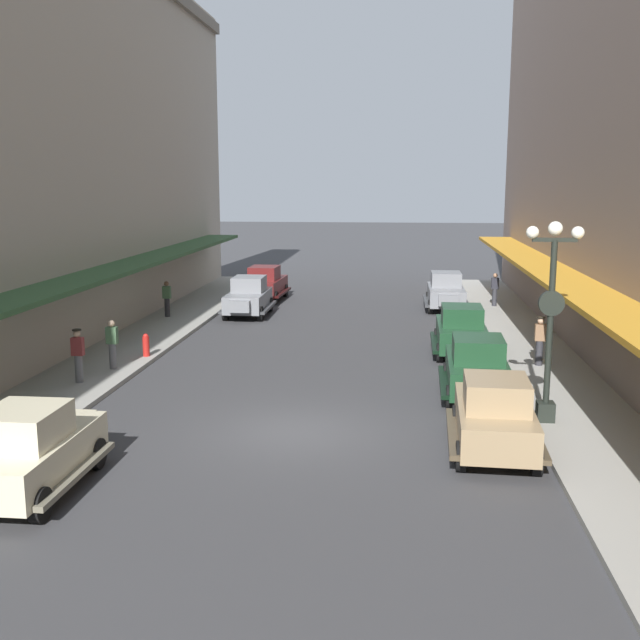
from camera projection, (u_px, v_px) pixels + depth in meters
name	position (u px, v px, depth m)	size (l,w,h in m)	color
ground_plane	(296.00, 431.00, 19.32)	(200.00, 200.00, 0.00)	#38383A
sidewalk_left	(15.00, 419.00, 20.08)	(3.00, 60.00, 0.15)	#99968E
sidewalk_right	(599.00, 439.00, 18.54)	(3.00, 60.00, 0.15)	#99968E
parked_car_0	(461.00, 329.00, 27.78)	(2.19, 4.28, 1.84)	#193D23
parked_car_1	(495.00, 413.00, 17.71)	(2.27, 4.31, 1.84)	#997F5B
parked_car_2	(265.00, 283.00, 40.55)	(2.29, 4.31, 1.84)	#591919
parked_car_3	(248.00, 296.00, 35.81)	(2.17, 4.27, 1.84)	slate
parked_car_4	(446.00, 291.00, 37.56)	(2.15, 4.26, 1.84)	slate
parked_car_5	(30.00, 448.00, 15.41)	(2.15, 4.26, 1.84)	beige
parked_car_6	(477.00, 366.00, 22.27)	(2.24, 4.30, 1.84)	#193D23
lamp_post_with_clock	(551.00, 313.00, 19.21)	(1.42, 0.44, 5.16)	black
fire_hydrant	(146.00, 345.00, 26.92)	(0.24, 0.24, 0.82)	#B21E19
pedestrian_0	(78.00, 355.00, 23.36)	(0.36, 0.28, 1.67)	slate
pedestrian_1	(167.00, 299.00, 34.73)	(0.36, 0.24, 1.64)	#2D2D33
pedestrian_2	(112.00, 344.00, 25.04)	(0.36, 0.24, 1.64)	slate
pedestrian_3	(540.00, 340.00, 25.51)	(0.36, 0.28, 1.67)	#2D2D33
pedestrian_4	(495.00, 289.00, 37.72)	(0.36, 0.24, 1.64)	#2D2D33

